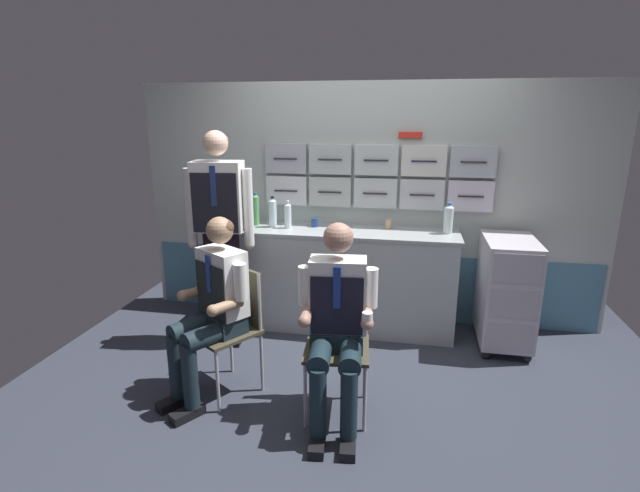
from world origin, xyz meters
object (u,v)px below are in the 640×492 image
at_px(service_trolley, 506,290).
at_px(crew_member_standing, 220,219).
at_px(crew_member_left, 212,302).
at_px(folding_chair_right, 338,330).
at_px(folding_chair_left, 234,316).
at_px(water_bottle_blue_cap, 256,209).
at_px(espresso_cup_small, 315,222).
at_px(crew_member_right, 337,318).

height_order(service_trolley, crew_member_standing, crew_member_standing).
bearing_deg(crew_member_left, service_trolley, 29.35).
bearing_deg(folding_chair_right, service_trolley, 42.01).
relative_size(folding_chair_left, water_bottle_blue_cap, 2.89).
bearing_deg(espresso_cup_small, service_trolley, -6.93).
distance_m(water_bottle_blue_cap, espresso_cup_small, 0.55).
bearing_deg(folding_chair_right, crew_member_left, -176.37).
height_order(water_bottle_blue_cap, espresso_cup_small, water_bottle_blue_cap).
relative_size(folding_chair_right, crew_member_right, 0.68).
height_order(crew_member_left, water_bottle_blue_cap, crew_member_left).
distance_m(folding_chair_right, espresso_cup_small, 1.42).
distance_m(folding_chair_left, folding_chair_right, 0.74).
xyz_separation_m(folding_chair_left, crew_member_right, (0.75, -0.25, 0.16)).
xyz_separation_m(service_trolley, crew_member_right, (-1.20, -1.26, 0.21)).
xyz_separation_m(crew_member_right, crew_member_standing, (-1.10, 0.91, 0.37)).
bearing_deg(crew_member_standing, water_bottle_blue_cap, 76.20).
xyz_separation_m(service_trolley, water_bottle_blue_cap, (-2.17, 0.17, 0.55)).
distance_m(crew_member_left, crew_member_right, 0.85).
bearing_deg(crew_member_standing, crew_member_right, -39.60).
bearing_deg(folding_chair_left, crew_member_standing, 117.60).
height_order(service_trolley, espresso_cup_small, espresso_cup_small).
xyz_separation_m(crew_member_standing, espresso_cup_small, (0.67, 0.55, -0.12)).
height_order(crew_member_left, crew_member_standing, crew_member_standing).
bearing_deg(folding_chair_right, crew_member_standing, 145.38).
bearing_deg(crew_member_standing, espresso_cup_small, 39.37).
distance_m(service_trolley, folding_chair_right, 1.64).
distance_m(folding_chair_right, crew_member_standing, 1.42).
distance_m(crew_member_left, water_bottle_blue_cap, 1.38).
bearing_deg(water_bottle_blue_cap, folding_chair_right, -53.02).
distance_m(service_trolley, water_bottle_blue_cap, 2.25).
distance_m(crew_member_right, crew_member_standing, 1.47).
bearing_deg(crew_member_left, folding_chair_right, 3.63).
height_order(crew_member_right, espresso_cup_small, crew_member_right).
bearing_deg(crew_member_standing, crew_member_left, -72.22).
distance_m(crew_member_standing, espresso_cup_small, 0.87).
relative_size(service_trolley, espresso_cup_small, 11.84).
bearing_deg(folding_chair_left, espresso_cup_small, 75.15).
distance_m(service_trolley, crew_member_left, 2.35).
distance_m(folding_chair_left, crew_member_right, 0.81).
bearing_deg(water_bottle_blue_cap, crew_member_right, -55.81).
relative_size(crew_member_left, espresso_cup_small, 16.09).
bearing_deg(water_bottle_blue_cap, crew_member_standing, -103.80).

